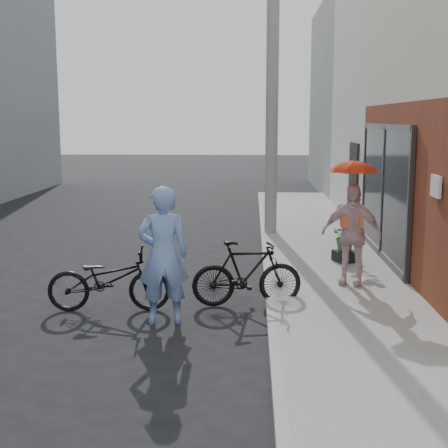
# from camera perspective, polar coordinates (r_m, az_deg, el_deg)

# --- Properties ---
(ground) EXTENTS (80.00, 80.00, 0.00)m
(ground) POSITION_cam_1_polar(r_m,az_deg,el_deg) (8.80, -1.90, -8.44)
(ground) COLOR black
(ground) RESTS_ON ground
(sidewalk) EXTENTS (2.20, 24.00, 0.12)m
(sidewalk) POSITION_cam_1_polar(r_m,az_deg,el_deg) (10.77, 10.20, -4.88)
(sidewalk) COLOR gray
(sidewalk) RESTS_ON ground
(curb) EXTENTS (0.12, 24.00, 0.12)m
(curb) POSITION_cam_1_polar(r_m,az_deg,el_deg) (10.68, 4.00, -4.88)
(curb) COLOR #9E9E99
(curb) RESTS_ON ground
(east_building_far) EXTENTS (8.00, 8.00, 7.00)m
(east_building_far) POSITION_cam_1_polar(r_m,az_deg,el_deg) (25.21, 17.96, 10.88)
(east_building_far) COLOR gray
(east_building_far) RESTS_ON ground
(utility_pole) EXTENTS (0.28, 0.28, 7.00)m
(utility_pole) POSITION_cam_1_polar(r_m,az_deg,el_deg) (14.37, 4.44, 12.65)
(utility_pole) COLOR #9E9E99
(utility_pole) RESTS_ON ground
(officer) EXTENTS (0.75, 0.57, 1.87)m
(officer) POSITION_cam_1_polar(r_m,az_deg,el_deg) (8.33, -5.60, -2.87)
(officer) COLOR #7FA0E3
(officer) RESTS_ON ground
(bike_left) EXTENTS (1.79, 0.76, 0.92)m
(bike_left) POSITION_cam_1_polar(r_m,az_deg,el_deg) (9.07, -10.48, -5.03)
(bike_left) COLOR black
(bike_left) RESTS_ON ground
(bike_right) EXTENTS (1.66, 0.68, 0.97)m
(bike_right) POSITION_cam_1_polar(r_m,az_deg,el_deg) (9.17, 2.11, -4.54)
(bike_right) COLOR black
(bike_right) RESTS_ON ground
(kimono_woman) EXTENTS (1.02, 0.67, 1.61)m
(kimono_woman) POSITION_cam_1_polar(r_m,az_deg,el_deg) (10.05, 11.57, -0.93)
(kimono_woman) COLOR beige
(kimono_woman) RESTS_ON sidewalk
(parasol) EXTENTS (0.73, 0.73, 0.64)m
(parasol) POSITION_cam_1_polar(r_m,az_deg,el_deg) (9.91, 11.79, 5.48)
(parasol) COLOR #E7421B
(parasol) RESTS_ON kimono_woman
(planter) EXTENTS (0.49, 0.49, 0.20)m
(planter) POSITION_cam_1_polar(r_m,az_deg,el_deg) (11.75, 11.04, -2.90)
(planter) COLOR black
(planter) RESTS_ON sidewalk
(potted_plant) EXTENTS (0.51, 0.44, 0.56)m
(potted_plant) POSITION_cam_1_polar(r_m,az_deg,el_deg) (11.67, 11.10, -1.07)
(potted_plant) COLOR #2E732E
(potted_plant) RESTS_ON planter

